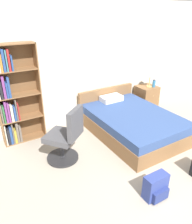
% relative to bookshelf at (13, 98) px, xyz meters
% --- Properties ---
extents(wall_back, '(9.00, 0.06, 2.60)m').
position_rel_bookshelf_xyz_m(wall_back, '(1.74, 0.22, 0.38)').
color(wall_back, silver).
rests_on(wall_back, ground_plane).
extents(bookshelf, '(0.81, 0.27, 1.89)m').
position_rel_bookshelf_xyz_m(bookshelf, '(0.00, 0.00, 0.00)').
color(bookshelf, brown).
rests_on(bookshelf, ground_plane).
extents(bed, '(1.47, 2.08, 0.72)m').
position_rel_bookshelf_xyz_m(bed, '(2.12, -0.88, -0.68)').
color(bed, brown).
rests_on(bed, ground_plane).
extents(office_chair, '(0.71, 0.72, 1.00)m').
position_rel_bookshelf_xyz_m(office_chair, '(0.57, -1.07, -0.47)').
color(office_chair, '#232326').
rests_on(office_chair, ground_plane).
extents(nightstand, '(0.50, 0.49, 0.61)m').
position_rel_bookshelf_xyz_m(nightstand, '(3.27, -0.11, -0.61)').
color(nightstand, brown).
rests_on(nightstand, ground_plane).
extents(table_lamp, '(0.23, 0.23, 0.43)m').
position_rel_bookshelf_xyz_m(table_lamp, '(3.29, -0.15, 0.03)').
color(table_lamp, tan).
rests_on(table_lamp, nightstand).
extents(water_bottle, '(0.08, 0.08, 0.19)m').
position_rel_bookshelf_xyz_m(water_bottle, '(3.38, -0.22, -0.22)').
color(water_bottle, teal).
rests_on(water_bottle, nightstand).
extents(backpack_blue, '(0.35, 0.22, 0.37)m').
position_rel_bookshelf_xyz_m(backpack_blue, '(1.28, -2.48, -0.74)').
color(backpack_blue, navy).
rests_on(backpack_blue, ground_plane).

